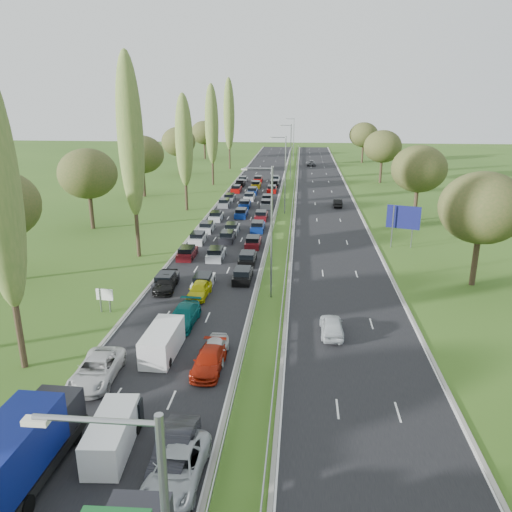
% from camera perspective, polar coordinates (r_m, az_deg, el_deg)
% --- Properties ---
extents(ground, '(260.00, 260.00, 0.00)m').
position_cam_1_polar(ground, '(81.60, 3.34, 5.19)').
color(ground, '#31541A').
rests_on(ground, ground).
extents(near_carriageway, '(10.50, 215.00, 0.04)m').
position_cam_1_polar(near_carriageway, '(84.51, -1.20, 5.65)').
color(near_carriageway, black).
rests_on(near_carriageway, ground).
extents(far_carriageway, '(10.50, 215.00, 0.04)m').
position_cam_1_polar(far_carriageway, '(84.11, 8.02, 5.43)').
color(far_carriageway, black).
rests_on(far_carriageway, ground).
extents(central_reservation, '(2.36, 215.00, 0.32)m').
position_cam_1_polar(central_reservation, '(83.93, 3.40, 5.92)').
color(central_reservation, gray).
rests_on(central_reservation, ground).
extents(lamp_columns, '(0.18, 140.18, 12.00)m').
position_cam_1_polar(lamp_columns, '(78.54, 3.36, 9.15)').
color(lamp_columns, gray).
rests_on(lamp_columns, ground).
extents(poplar_row, '(2.80, 127.80, 22.44)m').
position_cam_1_polar(poplar_row, '(70.48, -10.31, 13.16)').
color(poplar_row, '#2D2116').
rests_on(poplar_row, ground).
extents(woodland_left, '(8.00, 166.00, 11.10)m').
position_cam_1_polar(woodland_left, '(69.40, -19.78, 8.44)').
color(woodland_left, '#2D2116').
rests_on(woodland_left, ground).
extents(woodland_right, '(8.00, 153.00, 11.10)m').
position_cam_1_polar(woodland_right, '(69.17, 19.59, 8.43)').
color(woodland_right, '#2D2116').
rests_on(woodland_right, ground).
extents(traffic_queue_fill, '(9.05, 68.30, 0.80)m').
position_cam_1_polar(traffic_queue_fill, '(79.55, -1.58, 5.21)').
color(traffic_queue_fill, black).
rests_on(traffic_queue_fill, ground).
extents(near_car_2, '(2.81, 5.60, 1.52)m').
position_cam_1_polar(near_car_2, '(34.62, -17.75, -12.27)').
color(near_car_2, silver).
rests_on(near_car_2, near_carriageway).
extents(near_car_3, '(2.23, 4.79, 1.35)m').
position_cam_1_polar(near_car_3, '(48.41, -10.29, -3.04)').
color(near_car_3, black).
rests_on(near_car_3, near_carriageway).
extents(near_car_7, '(2.32, 5.20, 1.48)m').
position_cam_1_polar(near_car_7, '(40.93, -8.30, -6.78)').
color(near_car_7, '#055453').
rests_on(near_car_7, near_carriageway).
extents(near_car_8, '(1.94, 4.31, 1.44)m').
position_cam_1_polar(near_car_8, '(46.18, -6.50, -3.83)').
color(near_car_8, '#BBBA0C').
rests_on(near_car_8, near_carriageway).
extents(near_car_9, '(1.76, 4.90, 1.61)m').
position_cam_1_polar(near_car_9, '(26.99, -9.31, -20.93)').
color(near_car_9, black).
rests_on(near_car_9, near_carriageway).
extents(near_car_10, '(2.62, 5.42, 1.49)m').
position_cam_1_polar(near_car_10, '(26.04, -9.06, -22.78)').
color(near_car_10, '#A5AAAF').
rests_on(near_car_10, near_carriageway).
extents(near_car_11, '(2.04, 4.72, 1.35)m').
position_cam_1_polar(near_car_11, '(34.36, -5.40, -11.82)').
color(near_car_11, '#971B09').
rests_on(near_car_11, near_carriageway).
extents(near_car_12, '(1.65, 4.07, 1.38)m').
position_cam_1_polar(near_car_12, '(35.74, -4.73, -10.54)').
color(near_car_12, silver).
rests_on(near_car_12, near_carriageway).
extents(far_car_0, '(1.78, 4.30, 1.46)m').
position_cam_1_polar(far_car_0, '(39.30, 8.66, -7.89)').
color(far_car_0, silver).
rests_on(far_car_0, far_carriageway).
extents(far_car_1, '(1.43, 4.04, 1.33)m').
position_cam_1_polar(far_car_1, '(85.44, 9.31, 6.02)').
color(far_car_1, black).
rests_on(far_car_1, far_carriageway).
extents(far_car_2, '(2.46, 5.15, 1.42)m').
position_cam_1_polar(far_car_2, '(137.88, 6.29, 10.53)').
color(far_car_2, slate).
rests_on(far_car_2, far_carriageway).
extents(blue_lorry, '(2.42, 8.71, 3.68)m').
position_cam_1_polar(blue_lorry, '(27.04, -25.41, -19.65)').
color(blue_lorry, black).
rests_on(blue_lorry, near_carriageway).
extents(white_van_front, '(1.87, 4.78, 1.92)m').
position_cam_1_polar(white_van_front, '(28.42, -15.98, -18.81)').
color(white_van_front, white).
rests_on(white_van_front, near_carriageway).
extents(white_van_rear, '(1.99, 5.09, 2.04)m').
position_cam_1_polar(white_van_rear, '(36.65, -10.55, -9.45)').
color(white_van_rear, silver).
rests_on(white_van_rear, near_carriageway).
extents(info_sign, '(1.50, 0.23, 2.10)m').
position_cam_1_polar(info_sign, '(44.45, -16.90, -4.52)').
color(info_sign, gray).
rests_on(info_sign, ground).
extents(direction_sign, '(3.80, 1.44, 5.20)m').
position_cam_1_polar(direction_sign, '(62.88, 16.48, 4.06)').
color(direction_sign, gray).
rests_on(direction_sign, ground).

